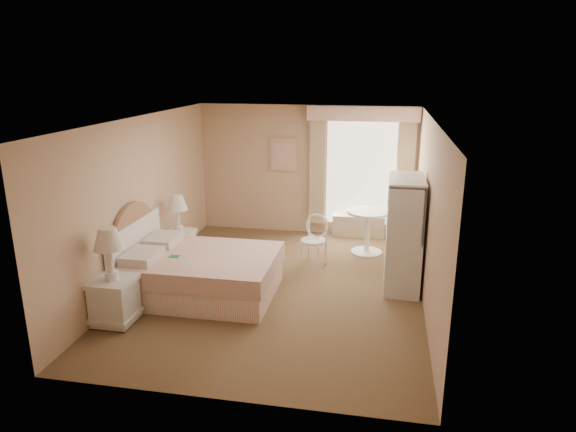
% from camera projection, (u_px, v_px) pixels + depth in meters
% --- Properties ---
extents(room, '(4.21, 5.51, 2.51)m').
position_uv_depth(room, '(278.00, 207.00, 7.36)').
color(room, brown).
rests_on(room, ground).
extents(window, '(2.05, 0.22, 2.51)m').
position_uv_depth(window, '(361.00, 169.00, 9.65)').
color(window, white).
rests_on(window, room).
extents(framed_art, '(0.52, 0.04, 0.62)m').
position_uv_depth(framed_art, '(283.00, 155.00, 9.92)').
color(framed_art, tan).
rests_on(framed_art, room).
extents(bed, '(2.10, 1.61, 1.42)m').
position_uv_depth(bed, '(197.00, 271.00, 7.42)').
color(bed, '#D5978A').
rests_on(bed, room).
extents(nightstand_near, '(0.53, 0.53, 1.27)m').
position_uv_depth(nightstand_near, '(113.00, 289.00, 6.52)').
color(nightstand_near, white).
rests_on(nightstand_near, room).
extents(nightstand_far, '(0.48, 0.48, 1.15)m').
position_uv_depth(nightstand_far, '(179.00, 238.00, 8.58)').
color(nightstand_far, white).
rests_on(nightstand_far, room).
extents(round_table, '(0.74, 0.74, 0.78)m').
position_uv_depth(round_table, '(368.00, 225.00, 8.99)').
color(round_table, white).
rests_on(round_table, room).
extents(cafe_chair, '(0.52, 0.52, 0.86)m').
position_uv_depth(cafe_chair, '(315.00, 236.00, 8.48)').
color(cafe_chair, white).
rests_on(cafe_chair, room).
extents(armoire, '(0.50, 1.01, 1.67)m').
position_uv_depth(armoire, '(404.00, 243.00, 7.57)').
color(armoire, white).
rests_on(armoire, room).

